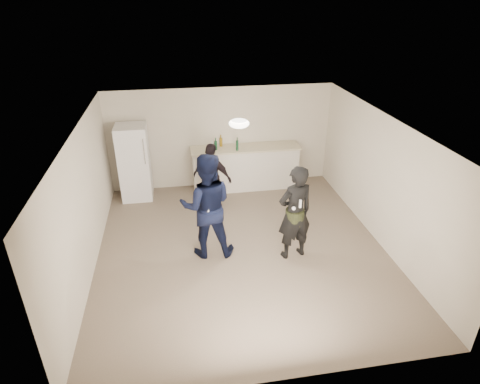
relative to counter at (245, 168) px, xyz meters
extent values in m
plane|color=#6B5B4C|center=(-0.55, -2.67, -0.53)|extent=(6.00, 6.00, 0.00)
plane|color=silver|center=(-0.55, -2.67, 1.98)|extent=(6.00, 6.00, 0.00)
plane|color=beige|center=(-0.55, 0.33, 0.72)|extent=(6.00, 0.00, 6.00)
plane|color=beige|center=(-0.55, -5.67, 0.72)|extent=(6.00, 0.00, 6.00)
plane|color=beige|center=(-3.30, -2.67, 0.72)|extent=(0.00, 6.00, 6.00)
plane|color=beige|center=(2.20, -2.67, 0.72)|extent=(0.00, 6.00, 6.00)
cube|color=silver|center=(0.00, 0.00, 0.00)|extent=(2.60, 0.56, 1.05)
cube|color=beige|center=(0.00, 0.00, 0.55)|extent=(2.68, 0.64, 0.04)
cube|color=white|center=(-2.67, -0.07, 0.38)|extent=(0.70, 0.70, 1.80)
cylinder|color=silver|center=(-2.39, -0.44, 0.78)|extent=(0.02, 0.02, 0.60)
ellipsoid|color=white|center=(-0.55, -2.37, 1.93)|extent=(0.36, 0.36, 0.16)
cylinder|color=#BAB9BE|center=(-0.77, 0.01, 0.65)|extent=(0.08, 0.08, 0.17)
imported|color=#0E163B|center=(-1.21, -2.67, 0.49)|extent=(1.06, 0.86, 2.03)
imported|color=black|center=(0.36, -3.02, 0.40)|extent=(0.76, 0.59, 1.85)
cylinder|color=#2F3919|center=(0.36, -3.02, 0.32)|extent=(0.34, 0.34, 0.28)
imported|color=black|center=(-0.93, -0.99, 0.27)|extent=(0.99, 0.84, 1.59)
cube|color=white|center=(-1.21, -2.95, 0.53)|extent=(0.04, 0.04, 0.15)
sphere|color=silver|center=(-1.09, -2.92, 0.45)|extent=(0.07, 0.07, 0.07)
cube|color=white|center=(0.36, -3.27, 0.72)|extent=(0.04, 0.04, 0.15)
sphere|color=silver|center=(0.26, -3.24, 0.62)|extent=(0.07, 0.07, 0.07)
cylinder|color=olive|center=(-0.58, 0.17, 0.67)|extent=(0.07, 0.07, 0.21)
cylinder|color=#134324|center=(-0.74, -0.04, 0.67)|extent=(0.07, 0.07, 0.22)
cylinder|color=white|center=(-0.83, -0.13, 0.66)|extent=(0.07, 0.07, 0.19)
cylinder|color=#124123|center=(-0.24, -0.17, 0.69)|extent=(0.06, 0.06, 0.25)
camera|label=1|loc=(-1.66, -9.07, 4.04)|focal=30.00mm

